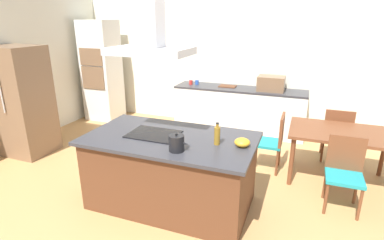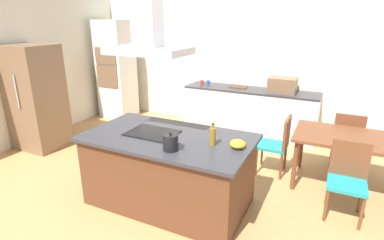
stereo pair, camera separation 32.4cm
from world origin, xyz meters
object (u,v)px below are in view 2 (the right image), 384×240
cooktop (152,133)px  dining_table (350,142)px  olive_oil_bottle (213,136)px  coffee_mug_red (202,82)px  tea_kettle (171,142)px  coffee_mug_blue (208,82)px  chair_facing_island (348,175)px  countertop_microwave (282,85)px  chair_facing_back_wall (347,137)px  mixing_bowl (238,144)px  cutting_board (238,87)px  refrigerator (36,98)px  wall_oven_stack (116,70)px  range_hood (148,31)px  chair_at_left_end (278,142)px

cooktop → dining_table: (2.21, 1.37, -0.24)m
olive_oil_bottle → coffee_mug_red: (-1.41, 2.88, -0.06)m
tea_kettle → dining_table: 2.47m
coffee_mug_blue → chair_facing_island: 3.53m
olive_oil_bottle → countertop_microwave: size_ratio=0.51×
chair_facing_back_wall → mixing_bowl: bearing=-119.5°
coffee_mug_blue → cutting_board: bearing=0.6°
countertop_microwave → refrigerator: 4.46m
countertop_microwave → chair_facing_island: countertop_microwave is taller
wall_oven_stack → chair_facing_island: 5.30m
tea_kettle → chair_facing_island: tea_kettle is taller
countertop_microwave → chair_facing_island: (1.17, -2.18, -0.53)m
range_hood → countertop_microwave: bearing=70.2°
cutting_board → refrigerator: 3.77m
coffee_mug_red → dining_table: size_ratio=0.06×
wall_oven_stack → chair_at_left_end: size_ratio=2.47×
cutting_board → chair_facing_back_wall: cutting_board is taller
olive_oil_bottle → range_hood: 1.35m
mixing_bowl → cutting_board: bearing=107.3°
countertop_microwave → wall_oven_stack: 3.72m
olive_oil_bottle → coffee_mug_blue: (-1.29, 2.94, -0.06)m
olive_oil_bottle → mixing_bowl: 0.28m
tea_kettle → chair_facing_island: bearing=30.4°
coffee_mug_red → countertop_microwave: bearing=0.5°
mixing_bowl → chair_at_left_end: mixing_bowl is taller
olive_oil_bottle → wall_oven_stack: size_ratio=0.12×
olive_oil_bottle → tea_kettle: bearing=-137.9°
refrigerator → chair_facing_back_wall: size_ratio=2.04×
cooktop → dining_table: size_ratio=0.43×
coffee_mug_red → cutting_board: size_ratio=0.26×
cooktop → coffee_mug_blue: bearing=99.6°
dining_table → tea_kettle: bearing=-136.0°
tea_kettle → refrigerator: size_ratio=0.12×
tea_kettle → cutting_board: 3.28m
countertop_microwave → refrigerator: size_ratio=0.27×
cutting_board → dining_table: cutting_board is taller
coffee_mug_blue → range_hood: size_ratio=0.10×
dining_table → countertop_microwave: bearing=127.8°
countertop_microwave → range_hood: 3.24m
chair_facing_island → range_hood: (-2.21, -0.70, 1.59)m
chair_facing_island → range_hood: size_ratio=0.99×
coffee_mug_red → cutting_board: bearing=4.7°
chair_at_left_end → dining_table: bearing=0.0°
cooktop → olive_oil_bottle: size_ratio=2.36×
refrigerator → cutting_board: bearing=39.1°
refrigerator → tea_kettle: bearing=-15.4°
range_hood → wall_oven_stack: bearing=135.4°
tea_kettle → refrigerator: 3.33m
cutting_board → wall_oven_stack: 2.87m
cutting_board → chair_facing_back_wall: size_ratio=0.38×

